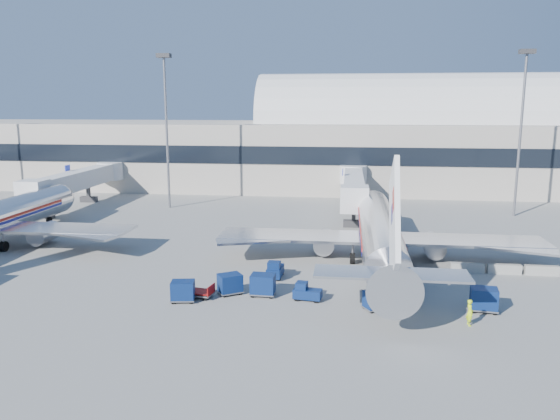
# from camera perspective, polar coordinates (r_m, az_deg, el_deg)

# --- Properties ---
(ground) EXTENTS (260.00, 260.00, 0.00)m
(ground) POSITION_cam_1_polar(r_m,az_deg,el_deg) (51.38, -0.75, -6.45)
(ground) COLOR gray
(ground) RESTS_ON ground
(terminal) EXTENTS (170.00, 28.15, 21.00)m
(terminal) POSITION_cam_1_polar(r_m,az_deg,el_deg) (106.77, -3.87, 6.73)
(terminal) COLOR #B2AA9E
(terminal) RESTS_ON ground
(airliner_main) EXTENTS (32.00, 37.26, 12.07)m
(airliner_main) POSITION_cam_1_polar(r_m,az_deg,el_deg) (54.59, 10.37, -2.40)
(airliner_main) COLOR silver
(airliner_main) RESTS_ON ground
(jetbridge_near) EXTENTS (4.40, 27.50, 6.25)m
(jetbridge_near) POSITION_cam_1_polar(r_m,az_deg,el_deg) (80.18, 7.70, 2.66)
(jetbridge_near) COLOR silver
(jetbridge_near) RESTS_ON ground
(jetbridge_mid) EXTENTS (4.40, 27.50, 6.25)m
(jetbridge_mid) POSITION_cam_1_polar(r_m,az_deg,el_deg) (90.14, -20.10, 3.01)
(jetbridge_mid) COLOR silver
(jetbridge_mid) RESTS_ON ground
(mast_west) EXTENTS (2.00, 1.20, 22.60)m
(mast_west) POSITION_cam_1_polar(r_m,az_deg,el_deg) (82.99, -11.84, 10.34)
(mast_west) COLOR slate
(mast_west) RESTS_ON ground
(mast_east) EXTENTS (2.00, 1.20, 22.60)m
(mast_east) POSITION_cam_1_polar(r_m,az_deg,el_deg) (81.91, 24.01, 9.63)
(mast_east) COLOR slate
(mast_east) RESTS_ON ground
(barrier_near) EXTENTS (3.00, 0.55, 0.90)m
(barrier_near) POSITION_cam_1_polar(r_m,az_deg,el_deg) (53.89, 18.98, -5.73)
(barrier_near) COLOR #9E9E96
(barrier_near) RESTS_ON ground
(barrier_mid) EXTENTS (3.00, 0.55, 0.90)m
(barrier_mid) POSITION_cam_1_polar(r_m,az_deg,el_deg) (54.67, 22.39, -5.73)
(barrier_mid) COLOR #9E9E96
(barrier_mid) RESTS_ON ground
(barrier_far) EXTENTS (3.00, 0.55, 0.90)m
(barrier_far) POSITION_cam_1_polar(r_m,az_deg,el_deg) (55.64, 25.68, -5.71)
(barrier_far) COLOR #9E9E96
(barrier_far) RESTS_ON ground
(tug_lead) EXTENTS (2.37, 1.43, 1.45)m
(tug_lead) POSITION_cam_1_polar(r_m,az_deg,el_deg) (44.08, 2.78, -8.55)
(tug_lead) COLOR #0A1E4D
(tug_lead) RESTS_ON ground
(tug_right) EXTENTS (2.21, 1.29, 1.37)m
(tug_right) POSITION_cam_1_polar(r_m,az_deg,el_deg) (47.72, 13.20, -7.34)
(tug_right) COLOR #0A1E4D
(tug_right) RESTS_ON ground
(tug_left) EXTENTS (1.37, 2.56, 1.63)m
(tug_left) POSITION_cam_1_polar(r_m,az_deg,el_deg) (49.38, -0.54, -6.27)
(tug_left) COLOR #0A1E4D
(tug_left) RESTS_ON ground
(cart_train_a) EXTENTS (2.08, 1.62, 1.79)m
(cart_train_a) POSITION_cam_1_polar(r_m,az_deg,el_deg) (44.91, -1.79, -7.77)
(cart_train_a) COLOR #0A1E4D
(cart_train_a) RESTS_ON ground
(cart_train_b) EXTENTS (2.40, 2.27, 1.69)m
(cart_train_b) POSITION_cam_1_polar(r_m,az_deg,el_deg) (45.46, -5.25, -7.65)
(cart_train_b) COLOR #0A1E4D
(cart_train_b) RESTS_ON ground
(cart_train_c) EXTENTS (2.10, 1.73, 1.67)m
(cart_train_c) POSITION_cam_1_polar(r_m,az_deg,el_deg) (44.30, -10.11, -8.30)
(cart_train_c) COLOR #0A1E4D
(cart_train_c) RESTS_ON ground
(cart_solo_near) EXTENTS (2.12, 1.97, 1.50)m
(cart_solo_near) POSITION_cam_1_polar(r_m,az_deg,el_deg) (42.58, 9.95, -9.23)
(cart_solo_near) COLOR #0A1E4D
(cart_solo_near) RESTS_ON ground
(cart_solo_far) EXTENTS (2.24, 1.82, 1.81)m
(cart_solo_far) POSITION_cam_1_polar(r_m,az_deg,el_deg) (44.40, 20.53, -8.70)
(cart_solo_far) COLOR #0A1E4D
(cart_solo_far) RESTS_ON ground
(cart_open_red) EXTENTS (2.30, 1.80, 0.56)m
(cart_open_red) POSITION_cam_1_polar(r_m,az_deg,el_deg) (45.10, -8.32, -8.55)
(cart_open_red) COLOR slate
(cart_open_red) RESTS_ON ground
(ramp_worker) EXTENTS (0.55, 0.76, 1.91)m
(ramp_worker) POSITION_cam_1_polar(r_m,az_deg,el_deg) (41.38, 19.21, -10.07)
(ramp_worker) COLOR #B3D616
(ramp_worker) RESTS_ON ground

